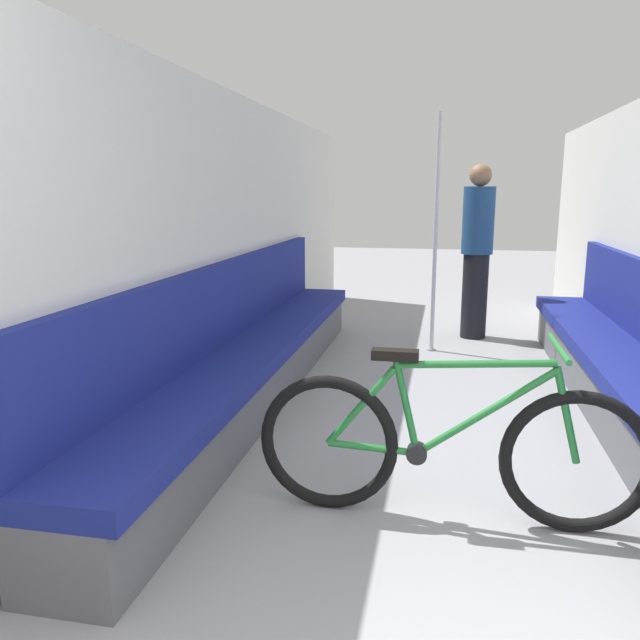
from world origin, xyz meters
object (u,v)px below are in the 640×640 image
bench_seat_row_right (635,379)px  grab_pole_near (435,239)px  passenger_standing (477,250)px  bicycle (447,447)px  bench_seat_row_left (251,358)px

bench_seat_row_right → grab_pole_near: 2.19m
grab_pole_near → passenger_standing: bearing=57.5°
passenger_standing → bench_seat_row_right: bearing=174.5°
bench_seat_row_right → passenger_standing: (-0.87, 2.25, 0.57)m
bicycle → passenger_standing: size_ratio=1.01×
passenger_standing → grab_pole_near: bearing=121.0°
bench_seat_row_left → bench_seat_row_right: 2.44m
bench_seat_row_left → grab_pole_near: grab_pole_near is taller
bench_seat_row_right → bicycle: bearing=-129.4°
bench_seat_row_left → bench_seat_row_right: bearing=0.0°
bench_seat_row_left → bicycle: (1.32, -1.36, 0.04)m
bench_seat_row_right → passenger_standing: bearing=111.1°
bicycle → passenger_standing: 3.66m
bench_seat_row_left → grab_pole_near: (1.19, 1.64, 0.72)m
passenger_standing → bench_seat_row_left: bearing=118.5°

